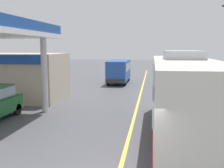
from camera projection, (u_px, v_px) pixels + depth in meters
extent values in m
plane|color=#4C4C51|center=(142.00, 87.00, 26.46)|extent=(120.00, 120.00, 0.00)
cube|color=#D8CC4C|center=(140.00, 96.00, 21.56)|extent=(0.16, 50.00, 0.01)
cube|color=silver|center=(184.00, 95.00, 11.19)|extent=(2.50, 11.00, 2.90)
cube|color=red|center=(183.00, 121.00, 11.34)|extent=(2.54, 11.04, 0.56)
cube|color=#8C9EAD|center=(214.00, 113.00, 5.79)|extent=(2.30, 0.10, 1.40)
cube|color=#8C9EAD|center=(153.00, 84.00, 11.32)|extent=(0.06, 9.35, 1.10)
cube|color=#8C9EAD|center=(217.00, 85.00, 10.95)|extent=(0.06, 9.35, 1.10)
cube|color=white|center=(215.00, 81.00, 5.70)|extent=(1.75, 0.08, 0.32)
cube|color=#B2B2B7|center=(183.00, 55.00, 11.96)|extent=(1.60, 2.80, 0.36)
cylinder|color=black|center=(158.00, 165.00, 7.71)|extent=(0.30, 1.00, 1.00)
cylinder|color=black|center=(156.00, 109.00, 14.77)|extent=(0.30, 1.00, 1.00)
cylinder|color=black|center=(197.00, 110.00, 14.45)|extent=(0.30, 1.00, 1.00)
cylinder|color=silver|center=(44.00, 74.00, 16.00)|extent=(0.36, 0.36, 4.60)
cube|color=beige|center=(16.00, 77.00, 20.05)|extent=(7.00, 4.40, 3.40)
cylinder|color=black|center=(17.00, 109.00, 15.51)|extent=(0.20, 0.64, 0.64)
cube|color=#264C9E|center=(119.00, 70.00, 29.48)|extent=(2.00, 6.00, 2.10)
cube|color=#8C9EAD|center=(119.00, 66.00, 29.43)|extent=(2.04, 5.10, 0.80)
cube|color=#2D2D33|center=(115.00, 81.00, 26.61)|extent=(1.90, 0.16, 0.36)
cylinder|color=black|center=(108.00, 81.00, 27.79)|extent=(0.22, 0.76, 0.76)
cylinder|color=black|center=(125.00, 82.00, 27.53)|extent=(0.22, 0.76, 0.76)
cylinder|color=black|center=(114.00, 77.00, 31.71)|extent=(0.22, 0.76, 0.76)
cylinder|color=black|center=(129.00, 78.00, 31.45)|extent=(0.22, 0.76, 0.76)
cylinder|color=#33333F|center=(5.00, 105.00, 16.33)|extent=(0.14, 0.14, 0.82)
cylinder|color=#33333F|center=(8.00, 105.00, 16.31)|extent=(0.14, 0.14, 0.82)
cube|color=#BF3333|center=(6.00, 93.00, 16.23)|extent=(0.36, 0.22, 0.60)
sphere|color=tan|center=(5.00, 86.00, 16.17)|extent=(0.22, 0.22, 0.22)
cylinder|color=#BF3333|center=(2.00, 94.00, 16.27)|extent=(0.09, 0.09, 0.58)
cylinder|color=#BF3333|center=(9.00, 94.00, 16.20)|extent=(0.09, 0.09, 0.58)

